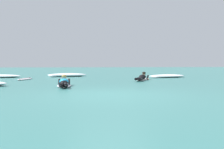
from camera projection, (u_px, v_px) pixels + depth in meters
name	position (u px, v px, depth m)	size (l,w,h in m)	color
ground_plane	(86.00, 78.00, 17.78)	(120.00, 120.00, 0.00)	#387A75
surfer_near	(64.00, 83.00, 10.99)	(0.62, 2.57, 0.55)	silver
surfer_far	(142.00, 78.00, 15.19)	(1.62, 2.56, 0.54)	white
drifting_surfboard	(25.00, 79.00, 15.96)	(0.98, 2.23, 0.16)	silver
whitewater_front	(67.00, 75.00, 19.40)	(3.03, 1.32, 0.27)	white
whitewater_mid_left	(0.00, 76.00, 18.05)	(2.86, 1.25, 0.22)	white
whitewater_mid_right	(167.00, 76.00, 18.27)	(3.03, 1.73, 0.22)	white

